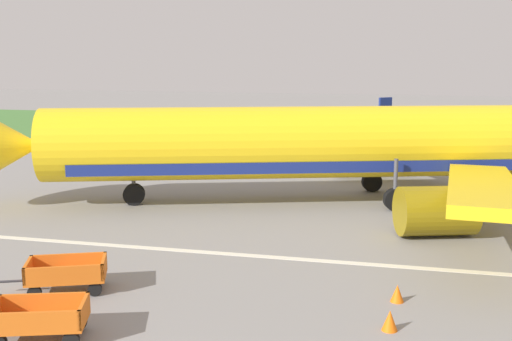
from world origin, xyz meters
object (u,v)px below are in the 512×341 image
Objects in this scene: airplane at (357,144)px; traffic_cone_near_plane at (390,320)px; baggage_cart_third_in_row at (39,319)px; baggage_cart_fourth_in_row at (66,274)px; traffic_cone_mid_apron at (397,293)px.

traffic_cone_near_plane is at bearing -82.09° from airplane.
baggage_cart_third_in_row is at bearing -163.34° from traffic_cone_near_plane.
baggage_cart_third_in_row is at bearing -71.89° from baggage_cart_fourth_in_row.
airplane is at bearing 99.89° from traffic_cone_mid_apron.
baggage_cart_fourth_in_row is at bearing -171.61° from traffic_cone_mid_apron.
traffic_cone_near_plane is 1.07× the size of traffic_cone_mid_apron.
traffic_cone_near_plane is at bearing -94.60° from traffic_cone_mid_apron.
airplane reaches higher than traffic_cone_near_plane.
traffic_cone_mid_apron is at bearing -80.11° from airplane.
traffic_cone_mid_apron is at bearing 85.40° from traffic_cone_near_plane.
traffic_cone_near_plane is at bearing 16.66° from baggage_cart_third_in_row.
airplane is 14.07m from traffic_cone_mid_apron.
traffic_cone_mid_apron is (2.37, -13.59, -2.78)m from airplane.
airplane is 20.00m from baggage_cart_third_in_row.
traffic_cone_mid_apron is (0.18, 2.18, -0.02)m from traffic_cone_near_plane.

